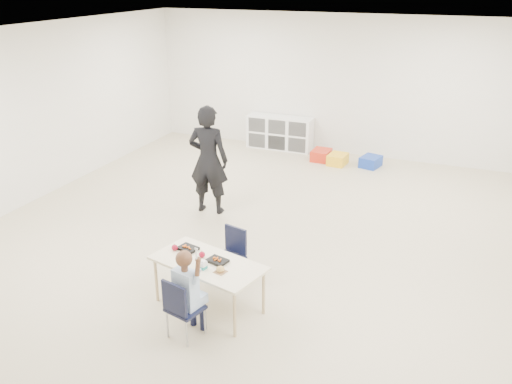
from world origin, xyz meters
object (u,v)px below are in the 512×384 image
at_px(table, 209,284).
at_px(adult, 208,160).
at_px(child, 184,290).
at_px(cubby_shelf, 280,133).
at_px(chair_near, 185,307).

xyz_separation_m(table, adult, (-1.20, 2.39, 0.56)).
xyz_separation_m(child, cubby_shelf, (-1.32, 6.45, -0.20)).
height_order(table, cubby_shelf, cubby_shelf).
bearing_deg(child, cubby_shelf, 115.53).
relative_size(table, cubby_shelf, 0.98).
bearing_deg(table, child, -74.34).
bearing_deg(child, table, 105.66).
relative_size(cubby_shelf, adult, 0.82).
bearing_deg(adult, child, 105.94).
distance_m(child, adult, 3.20).
xyz_separation_m(chair_near, adult, (-1.22, 2.94, 0.51)).
bearing_deg(chair_near, child, 0.00).
distance_m(child, cubby_shelf, 6.59).
height_order(cubby_shelf, adult, adult).
xyz_separation_m(chair_near, child, (0.00, 0.00, 0.20)).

